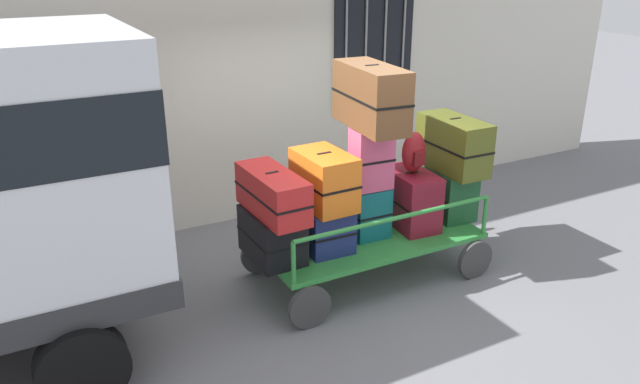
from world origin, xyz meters
TOP-DOWN VIEW (x-y plane):
  - ground_plane at (0.00, 0.00)m, footprint 40.00×40.00m
  - building_wall at (0.01, 2.22)m, footprint 12.00×0.37m
  - luggage_cart at (0.26, 0.01)m, footprint 2.41×1.25m
  - cart_railing at (0.26, 0.01)m, footprint 2.29×1.11m
  - suitcase_left_bottom at (-0.83, 0.03)m, footprint 0.46×0.72m
  - suitcase_left_middle at (-0.83, -0.01)m, footprint 0.40×0.96m
  - suitcase_midleft_bottom at (-0.29, -0.02)m, footprint 0.48×0.58m
  - suitcase_midleft_middle at (-0.29, -0.02)m, footprint 0.46×0.71m
  - suitcase_center_bottom at (0.26, 0.05)m, footprint 0.40×0.45m
  - suitcase_center_middle at (0.26, -0.02)m, footprint 0.42×0.31m
  - suitcase_center_top at (0.26, 0.02)m, footprint 0.49×1.02m
  - suitcase_midright_bottom at (0.80, 0.01)m, footprint 0.46×0.73m
  - suitcase_right_bottom at (1.34, 0.00)m, footprint 0.45×0.58m
  - suitcase_right_middle at (1.34, 0.02)m, footprint 0.42×0.89m
  - backpack at (0.80, 0.00)m, footprint 0.27×0.22m

SIDE VIEW (x-z plane):
  - ground_plane at x=0.00m, z-range 0.00..0.00m
  - luggage_cart at x=0.26m, z-range 0.15..0.63m
  - suitcase_midleft_bottom at x=-0.29m, z-range 0.47..0.94m
  - suitcase_left_bottom at x=-0.83m, z-range 0.47..0.96m
  - suitcase_center_bottom at x=0.26m, z-range 0.47..1.03m
  - suitcase_right_bottom at x=1.34m, z-range 0.47..1.03m
  - suitcase_midright_bottom at x=0.80m, z-range 0.47..1.10m
  - cart_railing at x=0.26m, z-range 0.62..1.05m
  - suitcase_left_middle at x=-0.83m, z-range 0.96..1.38m
  - suitcase_midleft_middle at x=-0.29m, z-range 0.94..1.49m
  - backpack at x=0.80m, z-range 1.10..1.54m
  - suitcase_right_middle at x=1.34m, z-range 1.03..1.61m
  - suitcase_center_middle at x=0.26m, z-range 1.03..1.66m
  - suitcase_center_top at x=0.26m, z-range 1.66..2.27m
  - building_wall at x=0.01m, z-range 0.00..5.00m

